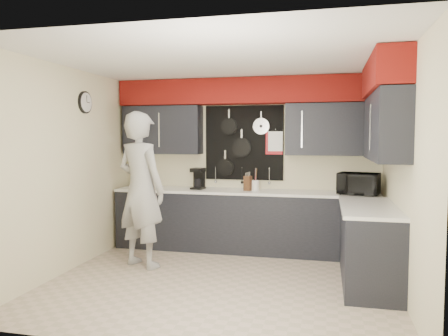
% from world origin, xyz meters
% --- Properties ---
extents(ground, '(4.00, 4.00, 0.00)m').
position_xyz_m(ground, '(0.00, 0.00, 0.00)').
color(ground, '#C4AC98').
rests_on(ground, ground).
extents(back_wall_assembly, '(4.00, 0.36, 2.60)m').
position_xyz_m(back_wall_assembly, '(0.01, 1.60, 2.01)').
color(back_wall_assembly, beige).
rests_on(back_wall_assembly, ground).
extents(right_wall_assembly, '(0.36, 3.50, 2.60)m').
position_xyz_m(right_wall_assembly, '(1.85, 0.26, 1.94)').
color(right_wall_assembly, beige).
rests_on(right_wall_assembly, ground).
extents(left_wall_assembly, '(0.05, 3.50, 2.60)m').
position_xyz_m(left_wall_assembly, '(-1.99, 0.02, 1.33)').
color(left_wall_assembly, beige).
rests_on(left_wall_assembly, ground).
extents(base_cabinets, '(3.95, 2.20, 0.92)m').
position_xyz_m(base_cabinets, '(0.49, 1.13, 0.46)').
color(base_cabinets, black).
rests_on(base_cabinets, ground).
extents(microwave, '(0.61, 0.49, 0.30)m').
position_xyz_m(microwave, '(1.64, 1.35, 1.07)').
color(microwave, black).
rests_on(microwave, base_cabinets).
extents(knife_block, '(0.12, 0.12, 0.22)m').
position_xyz_m(knife_block, '(0.07, 1.41, 1.03)').
color(knife_block, '#3E2213').
rests_on(knife_block, base_cabinets).
extents(utensil_crock, '(0.12, 0.12, 0.15)m').
position_xyz_m(utensil_crock, '(0.17, 1.47, 1.00)').
color(utensil_crock, white).
rests_on(utensil_crock, base_cabinets).
extents(coffee_maker, '(0.20, 0.23, 0.32)m').
position_xyz_m(coffee_maker, '(-0.71, 1.46, 1.09)').
color(coffee_maker, black).
rests_on(coffee_maker, base_cabinets).
extents(person, '(0.87, 0.73, 2.04)m').
position_xyz_m(person, '(-1.17, 0.37, 1.02)').
color(person, '#A7A6A4').
rests_on(person, ground).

